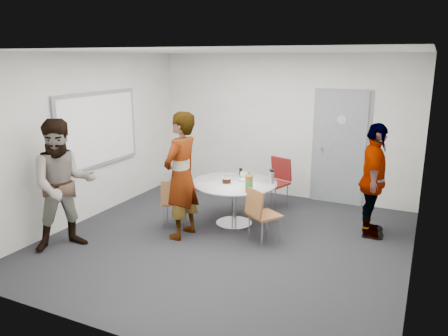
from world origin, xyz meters
The scene contains 15 objects.
floor centered at (0.00, 0.00, 0.00)m, with size 5.00×5.00×0.00m, color black.
ceiling centered at (0.00, 0.00, 2.70)m, with size 5.00×5.00×0.00m, color silver.
wall_back centered at (0.00, 2.50, 1.35)m, with size 5.00×5.00×0.00m, color beige.
wall_left centered at (-2.50, 0.00, 1.35)m, with size 5.00×5.00×0.00m, color beige.
wall_right centered at (2.50, 0.00, 1.35)m, with size 5.00×5.00×0.00m, color beige.
wall_front centered at (0.00, -2.50, 1.35)m, with size 5.00×5.00×0.00m, color beige.
door centered at (1.10, 2.48, 1.03)m, with size 1.02×0.17×2.12m.
whiteboard centered at (-2.46, 0.20, 1.45)m, with size 0.04×1.90×1.25m.
table centered at (-0.15, 0.65, 0.61)m, with size 1.36×1.36×1.03m.
chair_near_left centered at (-0.97, 0.11, 0.47)m, with size 0.50×0.52×0.79m.
chair_near_right centered at (0.47, 0.11, 0.50)m, with size 0.56×0.57×0.83m.
chair_far centered at (0.18, 1.72, 0.55)m, with size 0.55×0.58×0.91m.
person_main centered at (-0.68, -0.12, 0.94)m, with size 0.69×0.45×1.88m, color #A5C6EA.
person_left centered at (-1.95, -1.15, 0.92)m, with size 0.89×0.69×1.83m, color white.
person_right centered at (1.86, 1.12, 0.86)m, with size 1.01×0.42×1.72m, color black.
Camera 1 is at (2.53, -5.40, 2.63)m, focal length 35.00 mm.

